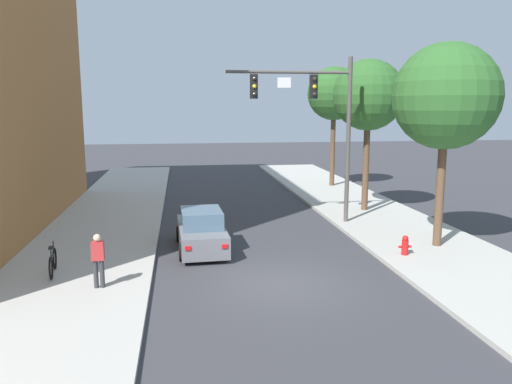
{
  "coord_description": "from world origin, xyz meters",
  "views": [
    {
      "loc": [
        -2.98,
        -14.67,
        5.51
      ],
      "look_at": [
        0.04,
        5.39,
        2.0
      ],
      "focal_mm": 35.18,
      "sensor_mm": 36.0,
      "label": 1
    }
  ],
  "objects_px": {
    "street_tree_second": "(368,96)",
    "traffic_signal_mast": "(316,110)",
    "car_lead_grey": "(201,231)",
    "bicycle_leaning": "(53,262)",
    "street_tree_third": "(334,94)",
    "pedestrian_sidewalk_left_walker": "(98,258)",
    "fire_hydrant": "(405,245)",
    "street_tree_nearest": "(446,97)"
  },
  "relations": [
    {
      "from": "pedestrian_sidewalk_left_walker",
      "to": "street_tree_nearest",
      "type": "height_order",
      "value": "street_tree_nearest"
    },
    {
      "from": "pedestrian_sidewalk_left_walker",
      "to": "fire_hydrant",
      "type": "relative_size",
      "value": 2.28
    },
    {
      "from": "pedestrian_sidewalk_left_walker",
      "to": "street_tree_second",
      "type": "distance_m",
      "value": 16.11
    },
    {
      "from": "fire_hydrant",
      "to": "car_lead_grey",
      "type": "bearing_deg",
      "value": 162.67
    },
    {
      "from": "car_lead_grey",
      "to": "street_tree_second",
      "type": "xyz_separation_m",
      "value": [
        8.69,
        5.62,
        5.27
      ]
    },
    {
      "from": "car_lead_grey",
      "to": "street_tree_nearest",
      "type": "distance_m",
      "value": 10.46
    },
    {
      "from": "bicycle_leaning",
      "to": "fire_hydrant",
      "type": "xyz_separation_m",
      "value": [
        12.13,
        0.3,
        -0.03
      ]
    },
    {
      "from": "traffic_signal_mast",
      "to": "fire_hydrant",
      "type": "xyz_separation_m",
      "value": [
        1.95,
        -5.47,
        -4.79
      ]
    },
    {
      "from": "traffic_signal_mast",
      "to": "bicycle_leaning",
      "type": "bearing_deg",
      "value": -150.44
    },
    {
      "from": "traffic_signal_mast",
      "to": "bicycle_leaning",
      "type": "distance_m",
      "value": 12.64
    },
    {
      "from": "fire_hydrant",
      "to": "street_tree_nearest",
      "type": "bearing_deg",
      "value": 29.28
    },
    {
      "from": "bicycle_leaning",
      "to": "fire_hydrant",
      "type": "relative_size",
      "value": 2.45
    },
    {
      "from": "car_lead_grey",
      "to": "bicycle_leaning",
      "type": "bearing_deg",
      "value": -152.23
    },
    {
      "from": "car_lead_grey",
      "to": "street_tree_third",
      "type": "xyz_separation_m",
      "value": [
        9.4,
        13.69,
        5.53
      ]
    },
    {
      "from": "pedestrian_sidewalk_left_walker",
      "to": "bicycle_leaning",
      "type": "height_order",
      "value": "pedestrian_sidewalk_left_walker"
    },
    {
      "from": "car_lead_grey",
      "to": "street_tree_third",
      "type": "bearing_deg",
      "value": 55.54
    },
    {
      "from": "traffic_signal_mast",
      "to": "street_tree_third",
      "type": "relative_size",
      "value": 0.95
    },
    {
      "from": "car_lead_grey",
      "to": "street_tree_second",
      "type": "bearing_deg",
      "value": 32.93
    },
    {
      "from": "street_tree_second",
      "to": "bicycle_leaning",
      "type": "bearing_deg",
      "value": -148.86
    },
    {
      "from": "street_tree_second",
      "to": "traffic_signal_mast",
      "type": "bearing_deg",
      "value": -144.42
    },
    {
      "from": "bicycle_leaning",
      "to": "street_tree_third",
      "type": "distance_m",
      "value": 22.38
    },
    {
      "from": "bicycle_leaning",
      "to": "traffic_signal_mast",
      "type": "bearing_deg",
      "value": 29.56
    },
    {
      "from": "fire_hydrant",
      "to": "street_tree_third",
      "type": "distance_m",
      "value": 17.1
    },
    {
      "from": "street_tree_second",
      "to": "street_tree_third",
      "type": "relative_size",
      "value": 0.97
    },
    {
      "from": "street_tree_second",
      "to": "street_tree_nearest",
      "type": "bearing_deg",
      "value": -87.04
    },
    {
      "from": "pedestrian_sidewalk_left_walker",
      "to": "bicycle_leaning",
      "type": "relative_size",
      "value": 0.93
    },
    {
      "from": "bicycle_leaning",
      "to": "pedestrian_sidewalk_left_walker",
      "type": "bearing_deg",
      "value": -41.89
    },
    {
      "from": "fire_hydrant",
      "to": "street_tree_second",
      "type": "xyz_separation_m",
      "value": [
        1.43,
        7.89,
        5.49
      ]
    },
    {
      "from": "fire_hydrant",
      "to": "street_tree_second",
      "type": "height_order",
      "value": "street_tree_second"
    },
    {
      "from": "traffic_signal_mast",
      "to": "bicycle_leaning",
      "type": "xyz_separation_m",
      "value": [
        -10.18,
        -5.78,
        -4.76
      ]
    },
    {
      "from": "traffic_signal_mast",
      "to": "pedestrian_sidewalk_left_walker",
      "type": "bearing_deg",
      "value": -139.51
    },
    {
      "from": "street_tree_second",
      "to": "fire_hydrant",
      "type": "bearing_deg",
      "value": -100.25
    },
    {
      "from": "traffic_signal_mast",
      "to": "street_tree_nearest",
      "type": "xyz_separation_m",
      "value": [
        3.74,
        -4.47,
        0.52
      ]
    },
    {
      "from": "car_lead_grey",
      "to": "pedestrian_sidewalk_left_walker",
      "type": "height_order",
      "value": "pedestrian_sidewalk_left_walker"
    },
    {
      "from": "traffic_signal_mast",
      "to": "car_lead_grey",
      "type": "height_order",
      "value": "traffic_signal_mast"
    },
    {
      "from": "street_tree_third",
      "to": "pedestrian_sidewalk_left_walker",
      "type": "bearing_deg",
      "value": -125.37
    },
    {
      "from": "pedestrian_sidewalk_left_walker",
      "to": "fire_hydrant",
      "type": "xyz_separation_m",
      "value": [
        10.47,
        1.8,
        -0.56
      ]
    },
    {
      "from": "street_tree_second",
      "to": "car_lead_grey",
      "type": "bearing_deg",
      "value": -147.07
    },
    {
      "from": "street_tree_third",
      "to": "traffic_signal_mast",
      "type": "bearing_deg",
      "value": -111.32
    },
    {
      "from": "street_tree_nearest",
      "to": "street_tree_third",
      "type": "distance_m",
      "value": 14.97
    },
    {
      "from": "traffic_signal_mast",
      "to": "pedestrian_sidewalk_left_walker",
      "type": "height_order",
      "value": "traffic_signal_mast"
    },
    {
      "from": "pedestrian_sidewalk_left_walker",
      "to": "street_tree_nearest",
      "type": "distance_m",
      "value": 13.44
    }
  ]
}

